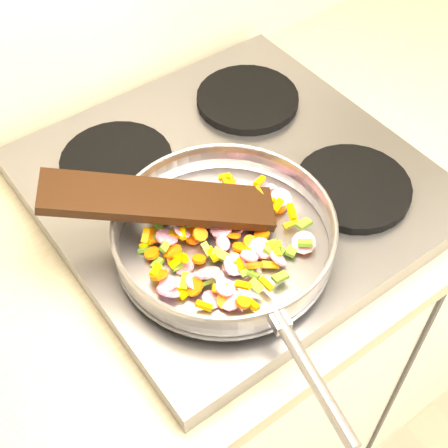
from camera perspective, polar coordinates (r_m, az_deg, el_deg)
base_cabinet at (r=1.79m, az=18.80°, el=2.22°), size 3.00×0.65×0.86m
cooktop at (r=1.06m, az=0.76°, el=3.50°), size 0.60×0.60×0.04m
grate_fl at (r=0.91m, az=-0.99°, el=-4.27°), size 0.19×0.19×0.02m
grate_fr at (r=1.04m, az=11.69°, el=3.30°), size 0.19×0.19×0.02m
grate_bl at (r=1.07m, az=-9.80°, el=5.63°), size 0.19×0.19×0.02m
grate_br at (r=1.18m, az=2.16°, el=11.36°), size 0.19×0.19×0.02m
saute_pan at (r=0.90m, az=0.06°, el=-0.86°), size 0.36×0.53×0.06m
vegetable_heap at (r=0.91m, az=0.02°, el=-1.19°), size 0.27×0.25×0.05m
wooden_spatula at (r=0.91m, az=-5.91°, el=2.15°), size 0.33×0.24×0.09m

